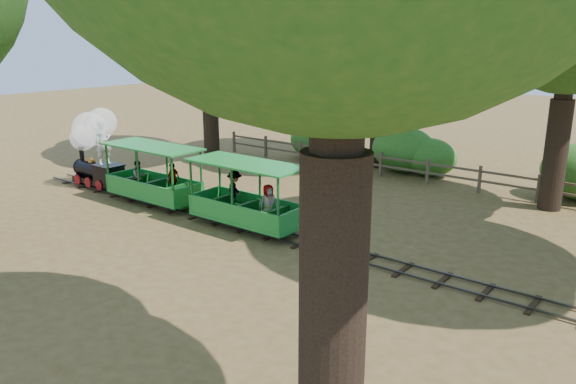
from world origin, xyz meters
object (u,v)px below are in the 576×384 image
Objects in this scene: locomotive at (94,142)px; carriage_rear at (246,202)px; fence at (403,166)px; carriage_front at (154,182)px.

carriage_rear is at bearing -0.20° from locomotive.
fence is (1.09, 7.96, -0.22)m from carriage_rear.
carriage_rear is (4.07, 0.05, 0.03)m from carriage_front.
fence is at bearing 57.18° from carriage_front.
carriage_rear is (7.49, -0.03, -0.92)m from locomotive.
carriage_front reaches higher than fence.
locomotive is 0.84× the size of carriage_front.
carriage_rear is at bearing 0.77° from carriage_front.
carriage_front is 9.54m from fence.
carriage_front is 0.20× the size of fence.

